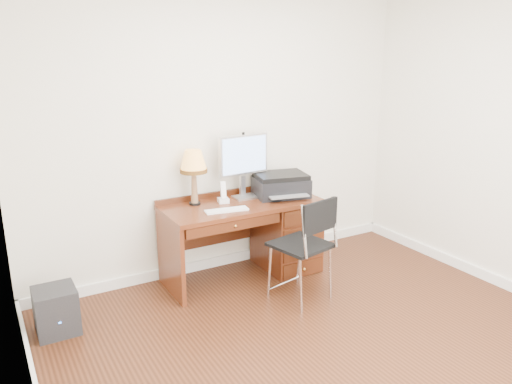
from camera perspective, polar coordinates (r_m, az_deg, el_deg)
ground at (r=3.94m, az=8.56°, el=-16.99°), size 4.00×4.00×0.00m
room_shell at (r=4.36m, az=3.35°, el=-12.67°), size 4.00×4.00×4.00m
desk at (r=4.96m, az=1.68°, el=-4.40°), size 1.50×0.67×0.75m
monitor at (r=4.79m, az=-1.39°, el=3.88°), size 0.54×0.19×0.61m
keyboard at (r=4.46m, az=-3.38°, el=-2.08°), size 0.40×0.17×0.01m
mouse_pad at (r=4.81m, az=1.90°, el=-0.66°), size 0.23×0.23×0.05m
printer at (r=4.91m, az=2.85°, el=0.84°), size 0.58×0.49×0.22m
leg_lamp at (r=4.59m, az=-7.16°, el=3.10°), size 0.25×0.25×0.51m
phone at (r=4.69m, az=-3.77°, el=-0.51°), size 0.11×0.11×0.20m
pen_cup at (r=4.99m, az=0.46°, el=0.30°), size 0.07×0.07×0.09m
chair at (r=4.30m, az=5.68°, el=-5.42°), size 0.53×0.53×0.95m
equipment_box at (r=4.28m, az=-21.88°, el=-12.47°), size 0.31×0.31×0.36m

